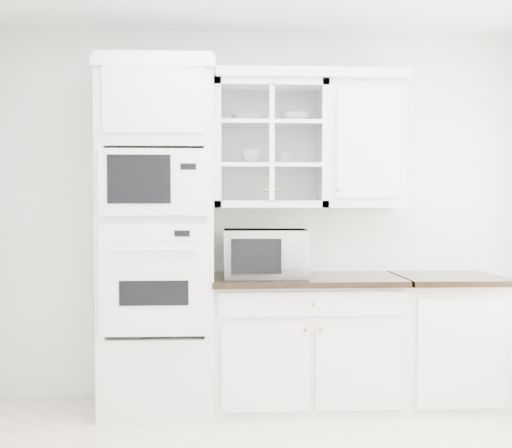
{
  "coord_description": "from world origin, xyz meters",
  "views": [
    {
      "loc": [
        -0.31,
        -3.02,
        1.44
      ],
      "look_at": [
        -0.1,
        1.05,
        1.3
      ],
      "focal_mm": 45.0,
      "sensor_mm": 36.0,
      "label": 1
    }
  ],
  "objects": [
    {
      "name": "bowl_a",
      "position": [
        -0.14,
        1.59,
        2.04
      ],
      "size": [
        0.25,
        0.25,
        0.06
      ],
      "primitive_type": "imported",
      "rotation": [
        0.0,
        0.0,
        0.13
      ],
      "color": "white",
      "rests_on": "upper_cabinet_glass"
    },
    {
      "name": "cup_a",
      "position": [
        -0.1,
        1.58,
        1.76
      ],
      "size": [
        0.13,
        0.13,
        0.1
      ],
      "primitive_type": "imported",
      "rotation": [
        0.0,
        0.0,
        0.02
      ],
      "color": "white",
      "rests_on": "upper_cabinet_glass"
    },
    {
      "name": "base_cabinet_run",
      "position": [
        0.28,
        1.45,
        0.46
      ],
      "size": [
        1.32,
        0.67,
        0.92
      ],
      "color": "silver",
      "rests_on": "ground"
    },
    {
      "name": "countertop_microwave",
      "position": [
        -0.02,
        1.4,
        1.08
      ],
      "size": [
        0.58,
        0.49,
        0.33
      ],
      "primitive_type": "imported",
      "rotation": [
        0.0,
        0.0,
        3.12
      ],
      "color": "white",
      "rests_on": "base_cabinet_run"
    },
    {
      "name": "oven_column",
      "position": [
        -0.75,
        1.42,
        1.2
      ],
      "size": [
        0.76,
        0.68,
        2.4
      ],
      "color": "silver",
      "rests_on": "ground"
    },
    {
      "name": "crown_molding",
      "position": [
        -0.07,
        1.56,
        2.33
      ],
      "size": [
        2.14,
        0.38,
        0.07
      ],
      "primitive_type": "cube",
      "color": "white",
      "rests_on": "room_shell"
    },
    {
      "name": "room_shell",
      "position": [
        0.0,
        0.43,
        1.78
      ],
      "size": [
        4.0,
        3.5,
        2.7
      ],
      "color": "white",
      "rests_on": "ground"
    },
    {
      "name": "upper_cabinet_glass",
      "position": [
        0.03,
        1.58,
        1.85
      ],
      "size": [
        0.8,
        0.33,
        0.9
      ],
      "color": "silver",
      "rests_on": "room_shell"
    },
    {
      "name": "extra_base_cabinet",
      "position": [
        1.28,
        1.45,
        0.46
      ],
      "size": [
        0.72,
        0.67,
        0.92
      ],
      "color": "silver",
      "rests_on": "ground"
    },
    {
      "name": "upper_cabinet_solid",
      "position": [
        0.71,
        1.58,
        1.85
      ],
      "size": [
        0.55,
        0.33,
        0.9
      ],
      "primitive_type": "cube",
      "color": "silver",
      "rests_on": "room_shell"
    },
    {
      "name": "bowl_b",
      "position": [
        0.22,
        1.6,
        2.04
      ],
      "size": [
        0.26,
        0.26,
        0.07
      ],
      "primitive_type": "imported",
      "rotation": [
        0.0,
        0.0,
        0.23
      ],
      "color": "white",
      "rests_on": "upper_cabinet_glass"
    },
    {
      "name": "cup_b",
      "position": [
        0.14,
        1.6,
        1.76
      ],
      "size": [
        0.12,
        0.12,
        0.09
      ],
      "primitive_type": "imported",
      "rotation": [
        0.0,
        0.0,
        0.29
      ],
      "color": "white",
      "rests_on": "upper_cabinet_glass"
    }
  ]
}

